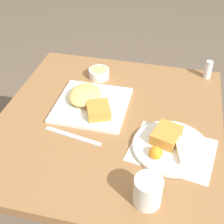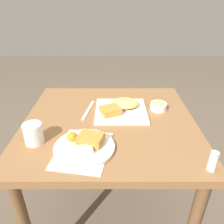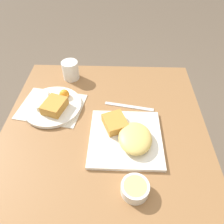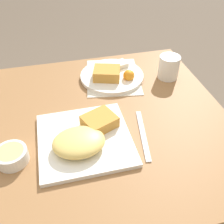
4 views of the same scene
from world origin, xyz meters
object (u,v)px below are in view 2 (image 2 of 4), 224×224
plate_oval_far (85,145)px  salt_shaker (213,162)px  butter_knife (88,110)px  coffee_mug (33,134)px  plate_square_near (121,108)px  sauce_ramekin (158,106)px

plate_oval_far → salt_shaker: 0.49m
plate_oval_far → salt_shaker: bearing=165.8°
butter_knife → coffee_mug: size_ratio=2.34×
plate_square_near → sauce_ramekin: bearing=-174.6°
salt_shaker → coffee_mug: coffee_mug is taller
plate_square_near → sauce_ramekin: plate_square_near is taller
sauce_ramekin → salt_shaker: salt_shaker is taller
plate_square_near → butter_knife: bearing=-3.2°
plate_oval_far → butter_knife: size_ratio=1.17×
plate_oval_far → coffee_mug: size_ratio=2.74×
plate_square_near → plate_oval_far: (0.16, 0.32, -0.00)m
sauce_ramekin → salt_shaker: bearing=103.2°
plate_oval_far → sauce_ramekin: (-0.37, -0.34, 0.00)m
plate_square_near → salt_shaker: 0.54m
butter_knife → salt_shaker: bearing=57.8°
plate_oval_far → sauce_ramekin: bearing=-137.2°
plate_square_near → coffee_mug: coffee_mug is taller
plate_square_near → butter_knife: (0.18, -0.01, -0.02)m
plate_square_near → butter_knife: 0.18m
plate_square_near → salt_shaker: bearing=125.4°
salt_shaker → butter_knife: bearing=-42.5°
plate_square_near → salt_shaker: (-0.32, 0.44, 0.01)m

